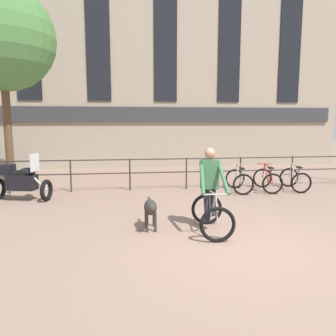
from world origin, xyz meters
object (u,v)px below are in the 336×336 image
(cyclist_with_bike, at_px, (211,194))
(parked_bicycle_mid_left, at_px, (267,180))
(parked_bicycle_mid_right, at_px, (295,179))
(parked_motorcycle, at_px, (21,181))
(parked_bicycle_near_lamp, at_px, (239,181))
(dog, at_px, (151,208))

(cyclist_with_bike, relative_size, parked_bicycle_mid_left, 1.44)
(cyclist_with_bike, bearing_deg, parked_bicycle_mid_left, 55.35)
(cyclist_with_bike, height_order, parked_bicycle_mid_right, cyclist_with_bike)
(cyclist_with_bike, relative_size, parked_motorcycle, 1.01)
(parked_motorcycle, xyz_separation_m, parked_bicycle_mid_left, (7.53, 0.31, -0.20))
(parked_motorcycle, height_order, parked_bicycle_mid_right, parked_motorcycle)
(parked_bicycle_mid_right, bearing_deg, cyclist_with_bike, 50.83)
(parked_bicycle_near_lamp, bearing_deg, parked_bicycle_mid_left, -174.65)
(parked_bicycle_mid_right, bearing_deg, parked_bicycle_near_lamp, 7.60)
(cyclist_with_bike, relative_size, dog, 1.75)
(parked_bicycle_mid_right, bearing_deg, parked_motorcycle, 9.72)
(parked_bicycle_mid_left, distance_m, parked_bicycle_mid_right, 0.96)
(cyclist_with_bike, distance_m, parked_bicycle_near_lamp, 4.09)
(parked_motorcycle, height_order, parked_bicycle_near_lamp, parked_motorcycle)
(parked_bicycle_mid_left, bearing_deg, parked_bicycle_near_lamp, 6.99)
(parked_motorcycle, distance_m, parked_bicycle_near_lamp, 6.58)
(cyclist_with_bike, distance_m, dog, 1.27)
(parked_bicycle_mid_left, bearing_deg, cyclist_with_bike, 58.41)
(parked_bicycle_mid_left, relative_size, parked_bicycle_mid_right, 1.00)
(dog, distance_m, parked_bicycle_mid_left, 5.32)
(dog, xyz_separation_m, parked_bicycle_mid_right, (5.04, 3.40, -0.10))
(parked_motorcycle, bearing_deg, parked_bicycle_mid_right, -73.27)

